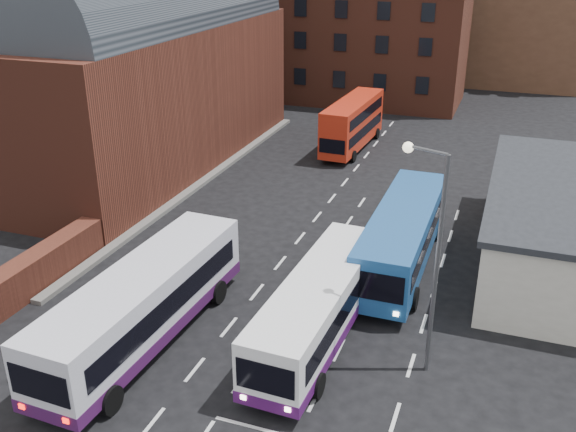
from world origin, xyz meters
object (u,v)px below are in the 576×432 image
(bus_red_double, at_px, (353,123))
(pedestrian_red, at_px, (20,387))
(bus_white_inbound, at_px, (319,304))
(pedestrian_beige, at_px, (24,364))
(bus_blue, at_px, (403,234))
(bus_white_outbound, at_px, (143,300))
(street_lamp, at_px, (431,243))

(bus_red_double, distance_m, pedestrian_red, 34.18)
(bus_white_inbound, bearing_deg, pedestrian_red, 42.67)
(bus_white_inbound, height_order, pedestrian_beige, bus_white_inbound)
(bus_blue, bearing_deg, pedestrian_red, 54.30)
(bus_blue, relative_size, pedestrian_beige, 7.63)
(bus_white_outbound, height_order, bus_white_inbound, bus_white_outbound)
(bus_white_outbound, distance_m, bus_blue, 13.46)
(bus_white_outbound, distance_m, bus_red_double, 28.92)
(bus_white_inbound, height_order, pedestrian_red, bus_white_inbound)
(street_lamp, bearing_deg, pedestrian_red, -151.45)
(bus_white_outbound, xyz_separation_m, bus_red_double, (1.30, 28.89, 0.14))
(bus_red_double, xyz_separation_m, street_lamp, (9.84, -26.76, 3.37))
(bus_red_double, relative_size, pedestrian_red, 6.36)
(bus_white_outbound, xyz_separation_m, street_lamp, (11.14, 2.13, 3.51))
(bus_white_outbound, distance_m, street_lamp, 11.87)
(bus_white_inbound, relative_size, street_lamp, 1.21)
(pedestrian_red, relative_size, pedestrian_beige, 1.00)
(pedestrian_red, bearing_deg, street_lamp, 176.46)
(pedestrian_red, bearing_deg, bus_white_inbound, -171.51)
(street_lamp, distance_m, pedestrian_red, 15.81)
(street_lamp, height_order, pedestrian_red, street_lamp)
(pedestrian_beige, bearing_deg, street_lamp, -166.70)
(bus_blue, bearing_deg, bus_white_outbound, 48.98)
(bus_blue, relative_size, bus_red_double, 1.19)
(bus_white_outbound, relative_size, bus_white_inbound, 1.11)
(bus_red_double, distance_m, pedestrian_beige, 33.13)
(bus_white_inbound, height_order, street_lamp, street_lamp)
(bus_white_outbound, distance_m, bus_white_inbound, 7.25)
(bus_blue, height_order, bus_red_double, bus_red_double)
(bus_blue, xyz_separation_m, pedestrian_red, (-10.96, -15.24, -1.13))
(pedestrian_beige, bearing_deg, bus_blue, -139.89)
(street_lamp, bearing_deg, bus_white_inbound, 174.55)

